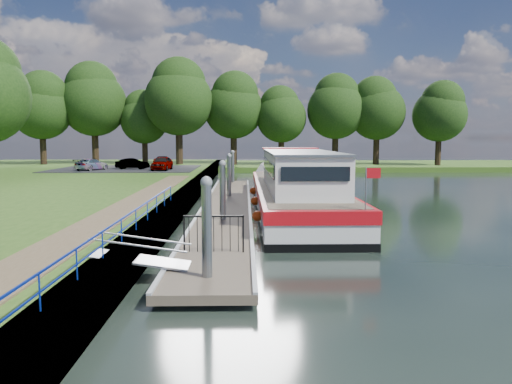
{
  "coord_description": "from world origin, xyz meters",
  "views": [
    {
      "loc": [
        0.95,
        -12.81,
        3.89
      ],
      "look_at": [
        1.47,
        10.16,
        1.4
      ],
      "focal_mm": 35.0,
      "sensor_mm": 36.0,
      "label": 1
    }
  ],
  "objects_px": {
    "barge": "(293,190)",
    "car_a": "(162,163)",
    "pontoon": "(227,209)",
    "car_b": "(133,164)",
    "car_d": "(162,162)",
    "car_c": "(92,164)"
  },
  "relations": [
    {
      "from": "pontoon",
      "to": "car_a",
      "type": "relative_size",
      "value": 7.68
    },
    {
      "from": "car_a",
      "to": "car_b",
      "type": "xyz_separation_m",
      "value": [
        -3.17,
        1.54,
        -0.13
      ]
    },
    {
      "from": "barge",
      "to": "car_d",
      "type": "relative_size",
      "value": 5.1
    },
    {
      "from": "car_b",
      "to": "car_d",
      "type": "relative_size",
      "value": 0.78
    },
    {
      "from": "car_c",
      "to": "car_d",
      "type": "xyz_separation_m",
      "value": [
        6.04,
        4.43,
        0.03
      ]
    },
    {
      "from": "barge",
      "to": "car_a",
      "type": "distance_m",
      "value": 23.49
    },
    {
      "from": "car_a",
      "to": "car_b",
      "type": "distance_m",
      "value": 3.52
    },
    {
      "from": "barge",
      "to": "car_b",
      "type": "height_order",
      "value": "barge"
    },
    {
      "from": "barge",
      "to": "car_a",
      "type": "xyz_separation_m",
      "value": [
        -10.57,
        20.97,
        0.41
      ]
    },
    {
      "from": "car_c",
      "to": "car_d",
      "type": "bearing_deg",
      "value": -122.53
    },
    {
      "from": "car_d",
      "to": "car_b",
      "type": "bearing_deg",
      "value": -138.66
    },
    {
      "from": "car_a",
      "to": "car_b",
      "type": "height_order",
      "value": "car_a"
    },
    {
      "from": "car_a",
      "to": "pontoon",
      "type": "bearing_deg",
      "value": -69.2
    },
    {
      "from": "car_a",
      "to": "car_d",
      "type": "bearing_deg",
      "value": 102.19
    },
    {
      "from": "car_c",
      "to": "car_d",
      "type": "height_order",
      "value": "car_d"
    },
    {
      "from": "pontoon",
      "to": "car_c",
      "type": "distance_m",
      "value": 26.17
    },
    {
      "from": "barge",
      "to": "car_b",
      "type": "relative_size",
      "value": 6.57
    },
    {
      "from": "car_b",
      "to": "car_c",
      "type": "distance_m",
      "value": 3.85
    },
    {
      "from": "car_a",
      "to": "car_d",
      "type": "xyz_separation_m",
      "value": [
        -0.7,
        4.52,
        -0.09
      ]
    },
    {
      "from": "barge",
      "to": "car_c",
      "type": "xyz_separation_m",
      "value": [
        -17.31,
        21.06,
        0.3
      ]
    },
    {
      "from": "pontoon",
      "to": "barge",
      "type": "height_order",
      "value": "barge"
    },
    {
      "from": "car_c",
      "to": "car_d",
      "type": "distance_m",
      "value": 7.49
    }
  ]
}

